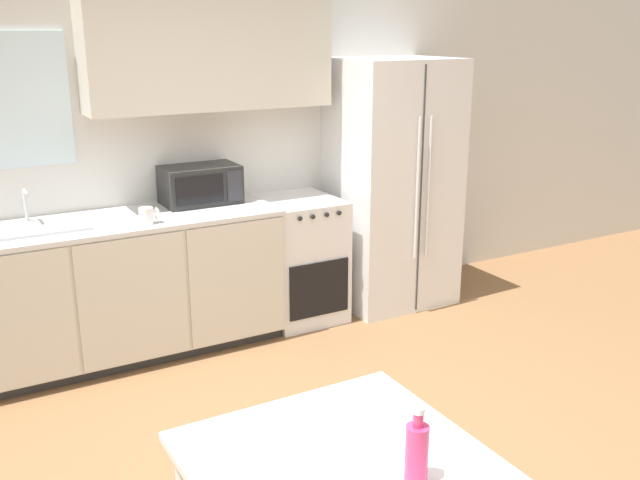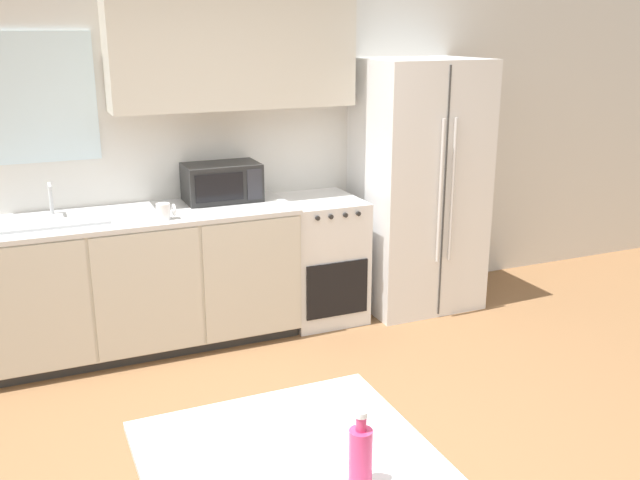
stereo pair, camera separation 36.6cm
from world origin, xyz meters
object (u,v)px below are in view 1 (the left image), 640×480
object	(u,v)px
oven_range	(298,259)
refrigerator	(392,184)
drink_bottle	(417,451)
coffee_mug	(148,216)
microwave	(200,185)

from	to	relation	value
oven_range	refrigerator	xyz separation A→B (m)	(0.80, -0.04, 0.49)
oven_range	drink_bottle	distance (m)	3.20
coffee_mug	drink_bottle	size ratio (longest dim) A/B	0.48
microwave	drink_bottle	world-z (taller)	microwave
coffee_mug	drink_bottle	xyz separation A→B (m)	(0.02, -2.73, -0.12)
refrigerator	drink_bottle	xyz separation A→B (m)	(-1.94, -2.92, -0.07)
refrigerator	drink_bottle	bearing A→B (deg)	-123.68
refrigerator	drink_bottle	size ratio (longest dim) A/B	7.43
microwave	coffee_mug	xyz separation A→B (m)	(-0.48, -0.35, -0.08)
oven_range	microwave	size ratio (longest dim) A/B	1.76
refrigerator	coffee_mug	xyz separation A→B (m)	(-1.97, -0.19, 0.04)
microwave	coffee_mug	size ratio (longest dim) A/B	4.27
refrigerator	drink_bottle	distance (m)	3.50
oven_range	microwave	distance (m)	0.93
coffee_mug	oven_range	bearing A→B (deg)	11.05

